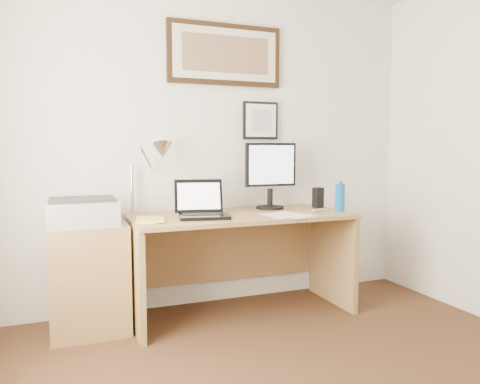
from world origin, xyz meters
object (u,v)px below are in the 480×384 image
side_cabinet (89,279)px  water_bottle (340,198)px  desk (237,244)px  printer (83,212)px  laptop (202,209)px  lcd_monitor (271,172)px  book (136,220)px

side_cabinet → water_bottle: 1.90m
desk → printer: printer is taller
laptop → lcd_monitor: lcd_monitor is taller
water_bottle → book: (-1.53, 0.05, -0.09)m
side_cabinet → laptop: bearing=-7.1°
water_bottle → book: water_bottle is taller
book → laptop: size_ratio=0.65×
lcd_monitor → printer: bearing=-173.4°
water_bottle → desk: size_ratio=0.13×
book → lcd_monitor: bearing=13.6°
book → lcd_monitor: size_ratio=0.48×
water_bottle → printer: 1.86m
book → water_bottle: bearing=-1.8°
book → printer: printer is taller
desk → lcd_monitor: lcd_monitor is taller
desk → lcd_monitor: size_ratio=3.08×
water_bottle → printer: water_bottle is taller
water_bottle → laptop: size_ratio=0.55×
lcd_monitor → water_bottle: bearing=-35.7°
laptop → printer: size_ratio=0.87×
desk → side_cabinet: bearing=-178.1°
printer → laptop: bearing=-4.6°
book → desk: size_ratio=0.15×
desk → laptop: laptop is taller
side_cabinet → desk: 1.08m
water_bottle → side_cabinet: bearing=174.4°
water_bottle → book: size_ratio=0.84×
desk → printer: bearing=-176.5°
desk → water_bottle: bearing=-16.0°
side_cabinet → laptop: laptop is taller
book → printer: bearing=162.8°
lcd_monitor → side_cabinet: bearing=-174.5°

